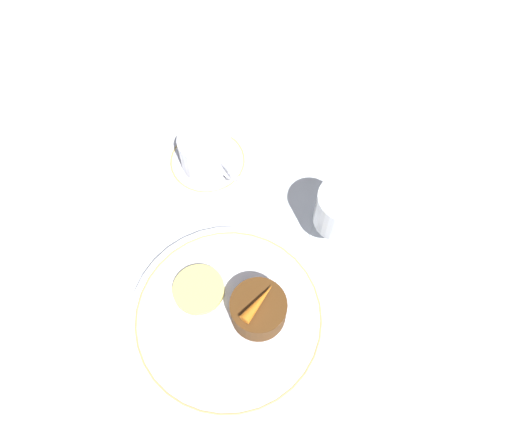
{
  "coord_description": "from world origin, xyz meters",
  "views": [
    {
      "loc": [
        0.16,
        -0.15,
        0.68
      ],
      "look_at": [
        -0.08,
        0.07,
        0.04
      ],
      "focal_mm": 35.0,
      "sensor_mm": 36.0,
      "label": 1
    }
  ],
  "objects_px": {
    "wine_glass": "(341,211)",
    "coffee_cup": "(206,151)",
    "dinner_plate": "(229,317)",
    "dessert_cake": "(258,310)",
    "fork": "(159,227)"
  },
  "relations": [
    {
      "from": "wine_glass",
      "to": "coffee_cup",
      "type": "bearing_deg",
      "value": -164.99
    },
    {
      "from": "dinner_plate",
      "to": "wine_glass",
      "type": "xyz_separation_m",
      "value": [
        0.01,
        0.2,
        0.07
      ]
    },
    {
      "from": "dinner_plate",
      "to": "dessert_cake",
      "type": "xyz_separation_m",
      "value": [
        0.03,
        0.03,
        0.03
      ]
    },
    {
      "from": "coffee_cup",
      "to": "fork",
      "type": "distance_m",
      "value": 0.14
    },
    {
      "from": "coffee_cup",
      "to": "fork",
      "type": "bearing_deg",
      "value": -73.56
    },
    {
      "from": "coffee_cup",
      "to": "fork",
      "type": "relative_size",
      "value": 0.57
    },
    {
      "from": "coffee_cup",
      "to": "dessert_cake",
      "type": "bearing_deg",
      "value": -23.88
    },
    {
      "from": "fork",
      "to": "dessert_cake",
      "type": "height_order",
      "value": "dessert_cake"
    },
    {
      "from": "dessert_cake",
      "to": "wine_glass",
      "type": "bearing_deg",
      "value": 96.25
    },
    {
      "from": "coffee_cup",
      "to": "dessert_cake",
      "type": "xyz_separation_m",
      "value": [
        0.24,
        -0.11,
        -0.01
      ]
    },
    {
      "from": "coffee_cup",
      "to": "fork",
      "type": "xyz_separation_m",
      "value": [
        0.04,
        -0.13,
        -0.04
      ]
    },
    {
      "from": "wine_glass",
      "to": "fork",
      "type": "relative_size",
      "value": 0.63
    },
    {
      "from": "coffee_cup",
      "to": "dinner_plate",
      "type": "bearing_deg",
      "value": -32.7
    },
    {
      "from": "wine_glass",
      "to": "dessert_cake",
      "type": "distance_m",
      "value": 0.17
    },
    {
      "from": "dessert_cake",
      "to": "coffee_cup",
      "type": "bearing_deg",
      "value": 156.12
    }
  ]
}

